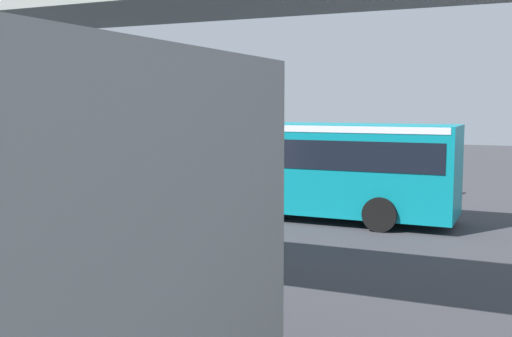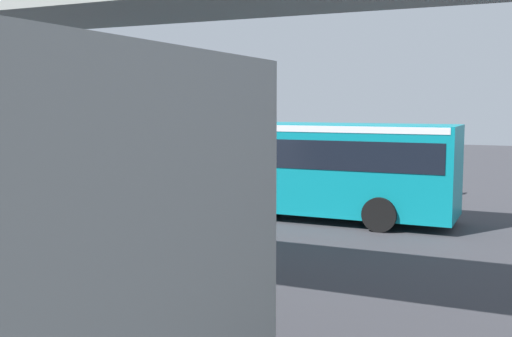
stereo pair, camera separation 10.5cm
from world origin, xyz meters
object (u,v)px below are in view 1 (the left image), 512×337
object	(u,v)px
city_bus	(281,161)
traffic_sign	(426,152)
bicycle_red	(18,196)
bicycle_green	(68,194)
pedestrian	(211,198)
bicycle_blue	(23,191)

from	to	relation	value
city_bus	traffic_sign	bearing A→B (deg)	-123.00
bicycle_red	bicycle_green	bearing A→B (deg)	-138.92
bicycle_green	pedestrian	bearing A→B (deg)	168.19
pedestrian	bicycle_blue	bearing A→B (deg)	-8.38
city_bus	pedestrian	size ratio (longest dim) A/B	6.44
bicycle_green	bicycle_red	bearing A→B (deg)	41.08
bicycle_blue	bicycle_red	bearing A→B (deg)	125.86
bicycle_blue	pedestrian	xyz separation A→B (m)	(-9.10, 1.34, 0.51)
bicycle_blue	pedestrian	distance (m)	9.21
city_bus	bicycle_blue	distance (m)	10.61
bicycle_red	pedestrian	xyz separation A→B (m)	(-8.34, 0.29, 0.51)
bicycle_red	pedestrian	bearing A→B (deg)	177.98
city_bus	bicycle_blue	world-z (taller)	city_bus
traffic_sign	bicycle_red	bearing A→B (deg)	31.11
pedestrian	bicycle_red	bearing A→B (deg)	-2.02
city_bus	traffic_sign	xyz separation A→B (m)	(-3.86, -5.94, 0.01)
bicycle_green	pedestrian	xyz separation A→B (m)	(-7.00, 1.46, 0.51)
bicycle_green	traffic_sign	bearing A→B (deg)	-150.14
city_bus	traffic_sign	size ratio (longest dim) A/B	4.12
city_bus	pedestrian	xyz separation A→B (m)	(1.34, 2.53, -1.00)
pedestrian	traffic_sign	bearing A→B (deg)	-121.55
city_bus	pedestrian	bearing A→B (deg)	62.04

